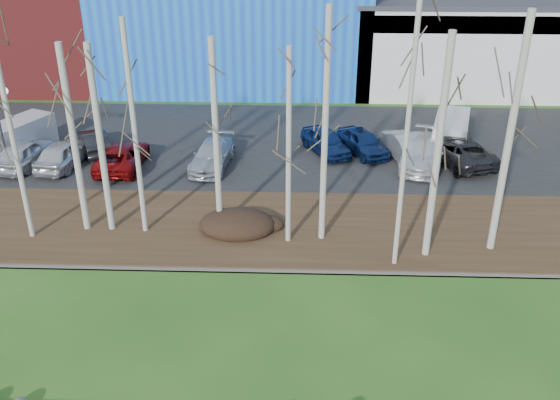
{
  "coord_description": "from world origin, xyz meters",
  "views": [
    {
      "loc": [
        -0.89,
        -10.24,
        13.95
      ],
      "look_at": [
        -1.69,
        12.47,
        2.5
      ],
      "focal_mm": 40.0,
      "sensor_mm": 36.0,
      "label": 1
    }
  ],
  "objects_px": {
    "car_2": "(122,156)",
    "car_6": "(458,150)",
    "car_9": "(63,153)",
    "car_5": "(404,145)",
    "car_1": "(94,142)",
    "car_3": "(212,155)",
    "car_7": "(425,152)",
    "car_0": "(24,153)",
    "car_4": "(326,142)",
    "van_grey": "(16,138)",
    "car_8": "(363,142)",
    "van_white": "(450,134)"
  },
  "relations": [
    {
      "from": "car_5",
      "to": "van_white",
      "type": "relative_size",
      "value": 0.95
    },
    {
      "from": "van_white",
      "to": "car_1",
      "type": "bearing_deg",
      "value": -161.58
    },
    {
      "from": "car_0",
      "to": "car_8",
      "type": "relative_size",
      "value": 1.06
    },
    {
      "from": "car_1",
      "to": "car_9",
      "type": "relative_size",
      "value": 0.9
    },
    {
      "from": "car_5",
      "to": "van_white",
      "type": "distance_m",
      "value": 3.09
    },
    {
      "from": "car_8",
      "to": "car_0",
      "type": "bearing_deg",
      "value": 162.03
    },
    {
      "from": "car_6",
      "to": "car_5",
      "type": "bearing_deg",
      "value": -31.21
    },
    {
      "from": "car_7",
      "to": "van_grey",
      "type": "height_order",
      "value": "van_grey"
    },
    {
      "from": "car_1",
      "to": "car_3",
      "type": "xyz_separation_m",
      "value": [
        7.1,
        -1.85,
        0.03
      ]
    },
    {
      "from": "van_white",
      "to": "van_grey",
      "type": "xyz_separation_m",
      "value": [
        -25.03,
        -1.37,
        -0.03
      ]
    },
    {
      "from": "car_3",
      "to": "car_5",
      "type": "xyz_separation_m",
      "value": [
        10.7,
        1.72,
        0.07
      ]
    },
    {
      "from": "car_1",
      "to": "car_2",
      "type": "distance_m",
      "value": 3.11
    },
    {
      "from": "car_1",
      "to": "van_grey",
      "type": "relative_size",
      "value": 0.85
    },
    {
      "from": "car_5",
      "to": "car_6",
      "type": "xyz_separation_m",
      "value": [
        2.89,
        -0.65,
        -0.01
      ]
    },
    {
      "from": "car_1",
      "to": "car_6",
      "type": "height_order",
      "value": "car_6"
    },
    {
      "from": "car_5",
      "to": "van_white",
      "type": "xyz_separation_m",
      "value": [
        2.82,
        1.24,
        0.22
      ]
    },
    {
      "from": "car_3",
      "to": "car_6",
      "type": "distance_m",
      "value": 13.63
    },
    {
      "from": "car_6",
      "to": "car_7",
      "type": "distance_m",
      "value": 1.99
    },
    {
      "from": "car_8",
      "to": "car_4",
      "type": "bearing_deg",
      "value": 154.74
    },
    {
      "from": "car_2",
      "to": "car_6",
      "type": "distance_m",
      "value": 18.53
    },
    {
      "from": "car_6",
      "to": "van_white",
      "type": "xyz_separation_m",
      "value": [
        -0.07,
        1.9,
        0.23
      ]
    },
    {
      "from": "car_1",
      "to": "car_6",
      "type": "xyz_separation_m",
      "value": [
        20.69,
        -0.79,
        0.08
      ]
    },
    {
      "from": "car_0",
      "to": "car_8",
      "type": "xyz_separation_m",
      "value": [
        18.73,
        2.4,
        -0.04
      ]
    },
    {
      "from": "car_4",
      "to": "car_0",
      "type": "bearing_deg",
      "value": 162.95
    },
    {
      "from": "car_4",
      "to": "car_5",
      "type": "bearing_deg",
      "value": -31.32
    },
    {
      "from": "car_7",
      "to": "car_9",
      "type": "relative_size",
      "value": 1.2
    },
    {
      "from": "car_5",
      "to": "car_8",
      "type": "xyz_separation_m",
      "value": [
        -2.29,
        0.47,
        -0.04
      ]
    },
    {
      "from": "car_6",
      "to": "car_8",
      "type": "xyz_separation_m",
      "value": [
        -5.18,
        1.12,
        -0.03
      ]
    },
    {
      "from": "car_4",
      "to": "car_6",
      "type": "relative_size",
      "value": 0.78
    },
    {
      "from": "van_white",
      "to": "car_2",
      "type": "bearing_deg",
      "value": -154.52
    },
    {
      "from": "car_1",
      "to": "car_9",
      "type": "xyz_separation_m",
      "value": [
        -1.07,
        -2.07,
        0.1
      ]
    },
    {
      "from": "car_9",
      "to": "car_5",
      "type": "bearing_deg",
      "value": -166.47
    },
    {
      "from": "car_4",
      "to": "car_9",
      "type": "bearing_deg",
      "value": 164.16
    },
    {
      "from": "car_1",
      "to": "car_6",
      "type": "relative_size",
      "value": 0.75
    },
    {
      "from": "car_6",
      "to": "car_7",
      "type": "height_order",
      "value": "car_7"
    },
    {
      "from": "car_2",
      "to": "car_9",
      "type": "relative_size",
      "value": 1.1
    },
    {
      "from": "car_7",
      "to": "car_9",
      "type": "distance_m",
      "value": 19.84
    },
    {
      "from": "car_2",
      "to": "car_9",
      "type": "height_order",
      "value": "car_9"
    },
    {
      "from": "car_5",
      "to": "car_8",
      "type": "bearing_deg",
      "value": -24.65
    },
    {
      "from": "car_2",
      "to": "car_5",
      "type": "relative_size",
      "value": 1.07
    },
    {
      "from": "car_6",
      "to": "van_grey",
      "type": "distance_m",
      "value": 25.1
    },
    {
      "from": "car_6",
      "to": "car_9",
      "type": "height_order",
      "value": "car_9"
    },
    {
      "from": "car_4",
      "to": "car_7",
      "type": "xyz_separation_m",
      "value": [
        5.37,
        -1.58,
        0.06
      ]
    },
    {
      "from": "car_1",
      "to": "van_white",
      "type": "xyz_separation_m",
      "value": [
        20.62,
        1.11,
        0.32
      ]
    },
    {
      "from": "car_0",
      "to": "car_7",
      "type": "height_order",
      "value": "car_7"
    },
    {
      "from": "car_5",
      "to": "car_9",
      "type": "bearing_deg",
      "value": -7.26
    },
    {
      "from": "car_2",
      "to": "car_5",
      "type": "xyz_separation_m",
      "value": [
        15.58,
        2.05,
        0.07
      ]
    },
    {
      "from": "car_3",
      "to": "car_4",
      "type": "relative_size",
      "value": 1.13
    },
    {
      "from": "car_4",
      "to": "car_1",
      "type": "bearing_deg",
      "value": 156.15
    },
    {
      "from": "car_3",
      "to": "car_7",
      "type": "bearing_deg",
      "value": 8.92
    }
  ]
}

